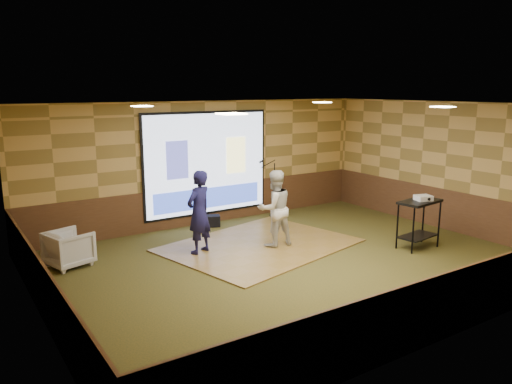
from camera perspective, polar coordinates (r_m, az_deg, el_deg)
ground at (r=9.73m, az=4.13°, el=-8.06°), size 9.00×9.00×0.00m
room_shell at (r=9.23m, az=4.32°, el=4.25°), size 9.04×7.04×3.02m
wainscot_back at (r=12.43m, az=-5.59°, el=-1.39°), size 9.00×0.04×0.95m
wainscot_front at (r=7.31m, az=21.30°, el=-11.83°), size 9.00×0.04×0.95m
wainscot_left at (r=7.87m, az=-23.24°, el=-10.28°), size 0.04×7.00×0.95m
wainscot_right at (r=12.72m, az=20.45°, el=-1.78°), size 0.04×7.00×0.95m
projector_screen at (r=12.20m, az=-5.59°, el=3.15°), size 3.32×0.06×2.52m
downlight_nw at (r=9.67m, az=-12.92°, el=9.54°), size 0.32×0.32×0.02m
downlight_ne at (r=11.94m, az=7.57°, el=10.12°), size 0.32×0.32×0.02m
downlight_sw at (r=6.68m, az=-2.83°, el=8.91°), size 0.32×0.32×0.02m
downlight_se at (r=9.68m, az=20.55°, el=9.10°), size 0.32×0.32×0.02m
dance_floor at (r=10.70m, az=0.45°, el=-6.09°), size 4.33×3.65×0.03m
player_left at (r=10.04m, az=-6.53°, el=-2.29°), size 0.72×0.61×1.69m
player_right at (r=10.43m, az=2.13°, el=-1.88°), size 0.83×0.67×1.62m
av_table at (r=10.92m, az=18.14°, el=-2.44°), size 0.97×0.51×1.02m
projector at (r=10.88m, az=18.58°, el=-0.64°), size 0.38×0.35×0.11m
mic_stand at (r=13.00m, az=1.90°, el=-0.66°), size 0.59×0.24×1.51m
banquet_chair at (r=10.07m, az=-20.59°, el=-6.06°), size 0.93×0.92×0.69m
duffel_bag at (r=12.19m, az=-5.16°, el=-3.30°), size 0.51×0.43×0.27m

